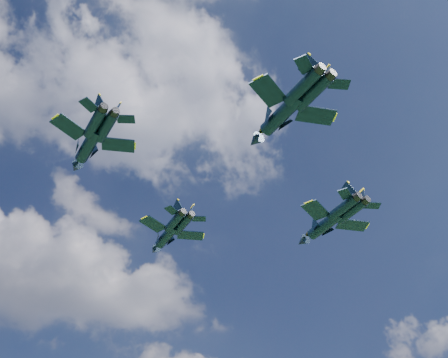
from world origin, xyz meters
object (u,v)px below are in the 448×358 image
jet_left (88,146)px  jet_right (323,225)px  jet_lead (166,236)px  jet_slot (280,116)px

jet_left → jet_right: size_ratio=0.91×
jet_lead → jet_right: (24.66, -14.29, -3.56)m
jet_slot → jet_right: bearing=37.0°
jet_lead → jet_slot: size_ratio=0.94×
jet_right → jet_left: bearing=176.5°
jet_right → jet_slot: size_ratio=1.01×
jet_lead → jet_slot: bearing=-91.3°
jet_right → jet_slot: jet_right is taller
jet_left → jet_slot: jet_slot is taller
jet_left → jet_right: bearing=-1.2°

